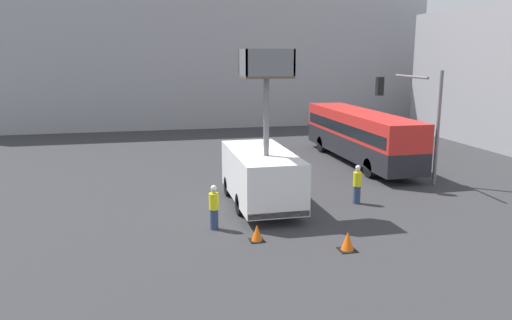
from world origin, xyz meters
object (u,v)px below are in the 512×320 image
Objects in this scene: road_worker_near_truck at (214,207)px; traffic_cone_near_truck at (348,242)px; utility_truck at (261,173)px; road_worker_directing at (357,185)px; city_bus at (360,133)px; traffic_cone_mid_road at (257,233)px; traffic_light_pole at (417,108)px.

road_worker_near_truck reaches higher than traffic_cone_near_truck.
road_worker_directing is at bearing -6.36° from utility_truck.
traffic_cone_mid_road is at bearing 137.15° from city_bus.
traffic_light_pole is at bearing -13.90° from road_worker_directing.
utility_truck is at bearing 128.83° from city_bus.
utility_truck is 5.96m from traffic_cone_near_truck.
traffic_cone_near_truck reaches higher than traffic_cone_mid_road.
utility_truck is 3.50m from road_worker_near_truck.
traffic_cone_mid_road is at bearing 79.35° from road_worker_near_truck.
traffic_light_pole is at bearing 151.11° from road_worker_near_truck.
road_worker_directing is at bearing 32.92° from traffic_cone_mid_road.
utility_truck is 4.42m from road_worker_directing.
road_worker_directing is (-4.16, -2.39, -3.08)m from traffic_light_pole.
city_bus is at bearing 173.25° from road_worker_near_truck.
city_bus is 14.62m from road_worker_near_truck.
traffic_cone_near_truck is at bearing 92.45° from road_worker_near_truck.
utility_truck reaches higher than traffic_light_pole.
road_worker_near_truck is (-10.54, -10.08, -1.00)m from city_bus.
utility_truck is 9.04m from traffic_light_pole.
road_worker_near_truck reaches higher than traffic_cone_mid_road.
utility_truck is 1.17× the size of traffic_light_pole.
road_worker_near_truck is 0.99× the size of road_worker_directing.
utility_truck reaches higher than traffic_cone_mid_road.
traffic_light_pole is (8.50, 1.91, 2.41)m from utility_truck.
traffic_cone_near_truck is (-6.77, -7.48, -3.65)m from traffic_light_pole.
traffic_light_pole is at bearing 31.62° from traffic_cone_mid_road.
traffic_light_pole reaches higher than road_worker_directing.
road_worker_near_truck is 7.05m from road_worker_directing.
city_bus is 18.13× the size of traffic_cone_near_truck.
traffic_light_pole is 8.68× the size of traffic_cone_near_truck.
utility_truck is 10.15× the size of traffic_cone_near_truck.
utility_truck is at bearing 174.33° from road_worker_near_truck.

